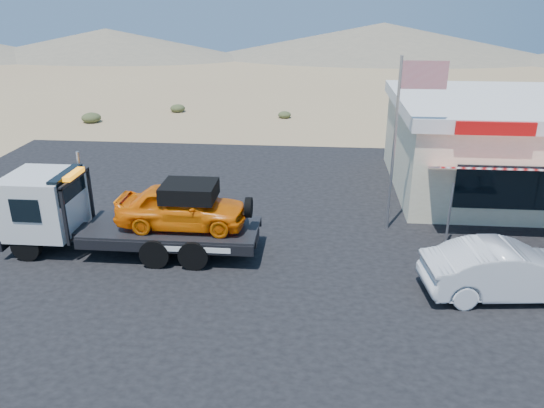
% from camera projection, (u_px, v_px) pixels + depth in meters
% --- Properties ---
extents(ground, '(120.00, 120.00, 0.00)m').
position_uv_depth(ground, '(238.00, 288.00, 15.21)').
color(ground, '#A1815B').
rests_on(ground, ground).
extents(asphalt_lot, '(32.00, 24.00, 0.02)m').
position_uv_depth(asphalt_lot, '(310.00, 244.00, 17.81)').
color(asphalt_lot, black).
rests_on(asphalt_lot, ground).
extents(tow_truck, '(7.93, 2.35, 2.65)m').
position_uv_depth(tow_truck, '(125.00, 211.00, 16.83)').
color(tow_truck, black).
rests_on(tow_truck, asphalt_lot).
extents(white_sedan, '(4.74, 2.11, 1.51)m').
position_uv_depth(white_sedan, '(508.00, 271.00, 14.54)').
color(white_sedan, silver).
rests_on(white_sedan, asphalt_lot).
extents(jerky_store, '(10.40, 9.97, 3.90)m').
position_uv_depth(jerky_store, '(520.00, 145.00, 21.89)').
color(jerky_store, beige).
rests_on(jerky_store, asphalt_lot).
extents(flagpole, '(1.55, 0.10, 6.00)m').
position_uv_depth(flagpole, '(403.00, 126.00, 17.55)').
color(flagpole, '#99999E').
rests_on(flagpole, asphalt_lot).
extents(distant_hills, '(126.00, 48.00, 4.20)m').
position_uv_depth(distant_hills, '(225.00, 42.00, 66.24)').
color(distant_hills, '#726B59').
rests_on(distant_hills, ground).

